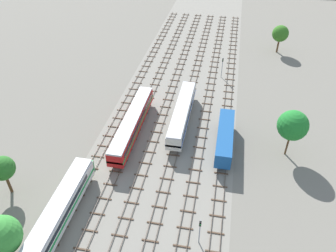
{
  "coord_description": "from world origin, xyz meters",
  "views": [
    {
      "loc": [
        9.79,
        -0.69,
        40.55
      ],
      "look_at": [
        0.0,
        50.01,
        1.5
      ],
      "focal_mm": 35.64,
      "sensor_mm": 36.0,
      "label": 1
    }
  ],
  "objects_px": {
    "passenger_coach_left_mid": "(132,123)",
    "diesel_railcar_centre_midfar": "(182,113)",
    "freight_boxcar_right_near": "(225,137)",
    "signal_post_nearest": "(200,229)",
    "diesel_railcar_far_left_nearest": "(58,214)",
    "signal_post_near": "(222,65)"
  },
  "relations": [
    {
      "from": "diesel_railcar_far_left_nearest",
      "to": "passenger_coach_left_mid",
      "type": "relative_size",
      "value": 0.93
    },
    {
      "from": "diesel_railcar_centre_midfar",
      "to": "freight_boxcar_right_near",
      "type": "bearing_deg",
      "value": -33.72
    },
    {
      "from": "diesel_railcar_far_left_nearest",
      "to": "diesel_railcar_centre_midfar",
      "type": "height_order",
      "value": "same"
    },
    {
      "from": "freight_boxcar_right_near",
      "to": "signal_post_nearest",
      "type": "xyz_separation_m",
      "value": [
        -2.21,
        -20.94,
        0.66
      ]
    },
    {
      "from": "passenger_coach_left_mid",
      "to": "diesel_railcar_centre_midfar",
      "type": "bearing_deg",
      "value": 29.74
    },
    {
      "from": "passenger_coach_left_mid",
      "to": "signal_post_nearest",
      "type": "relative_size",
      "value": 4.54
    },
    {
      "from": "passenger_coach_left_mid",
      "to": "signal_post_nearest",
      "type": "height_order",
      "value": "signal_post_nearest"
    },
    {
      "from": "freight_boxcar_right_near",
      "to": "signal_post_near",
      "type": "height_order",
      "value": "signal_post_near"
    },
    {
      "from": "freight_boxcar_right_near",
      "to": "signal_post_near",
      "type": "xyz_separation_m",
      "value": [
        -2.21,
        26.86,
        0.9
      ]
    },
    {
      "from": "freight_boxcar_right_near",
      "to": "diesel_railcar_centre_midfar",
      "type": "xyz_separation_m",
      "value": [
        -8.83,
        5.9,
        0.15
      ]
    },
    {
      "from": "passenger_coach_left_mid",
      "to": "diesel_railcar_centre_midfar",
      "type": "xyz_separation_m",
      "value": [
        8.83,
        5.04,
        -0.02
      ]
    },
    {
      "from": "passenger_coach_left_mid",
      "to": "signal_post_nearest",
      "type": "distance_m",
      "value": 26.72
    },
    {
      "from": "diesel_railcar_far_left_nearest",
      "to": "passenger_coach_left_mid",
      "type": "distance_m",
      "value": 23.18
    },
    {
      "from": "freight_boxcar_right_near",
      "to": "passenger_coach_left_mid",
      "type": "distance_m",
      "value": 17.68
    },
    {
      "from": "signal_post_nearest",
      "to": "passenger_coach_left_mid",
      "type": "bearing_deg",
      "value": 125.33
    },
    {
      "from": "passenger_coach_left_mid",
      "to": "freight_boxcar_right_near",
      "type": "bearing_deg",
      "value": -2.76
    },
    {
      "from": "diesel_railcar_far_left_nearest",
      "to": "signal_post_nearest",
      "type": "distance_m",
      "value": 19.89
    },
    {
      "from": "diesel_railcar_far_left_nearest",
      "to": "passenger_coach_left_mid",
      "type": "bearing_deg",
      "value": 79.02
    },
    {
      "from": "diesel_railcar_centre_midfar",
      "to": "signal_post_nearest",
      "type": "bearing_deg",
      "value": -76.14
    },
    {
      "from": "diesel_railcar_centre_midfar",
      "to": "signal_post_near",
      "type": "bearing_deg",
      "value": 72.47
    },
    {
      "from": "freight_boxcar_right_near",
      "to": "passenger_coach_left_mid",
      "type": "relative_size",
      "value": 0.64
    },
    {
      "from": "diesel_railcar_far_left_nearest",
      "to": "freight_boxcar_right_near",
      "type": "relative_size",
      "value": 1.46
    }
  ]
}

